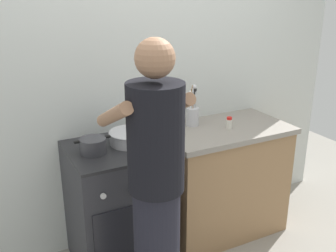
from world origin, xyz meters
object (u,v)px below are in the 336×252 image
Objects in this scene: stove_range at (116,207)px; utensil_crock at (193,113)px; mixing_bowl at (131,137)px; person at (156,195)px; pot at (93,146)px; spice_bottle at (229,123)px.

utensil_crock is at bearing 12.14° from stove_range.
person is at bearing -100.62° from mixing_bowl.
person is at bearing -131.34° from utensil_crock.
pot is at bearing -171.13° from mixing_bowl.
pot is 2.63× the size of spice_bottle.
stove_range is 3.76× the size of pot.
stove_range is 0.75m from person.
person is (-0.90, -0.59, -0.08)m from spice_bottle.
utensil_crock is (0.56, 0.13, 0.05)m from mixing_bowl.
spice_bottle is at bearing -4.84° from mixing_bowl.
utensil_crock reaches higher than spice_bottle.
spice_bottle is 0.05× the size of person.
stove_range is 2.98× the size of mixing_bowl.
mixing_bowl is (0.14, 0.02, 0.50)m from stove_range.
person is at bearing -146.66° from spice_bottle.
pot is at bearing -172.32° from stove_range.
spice_bottle reaches higher than mixing_bowl.
mixing_bowl is 3.32× the size of spice_bottle.
mixing_bowl is 0.93× the size of utensil_crock.
mixing_bowl is at bearing 8.87° from pot.
mixing_bowl is at bearing -167.34° from utensil_crock.
pot is 0.74× the size of utensil_crock.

